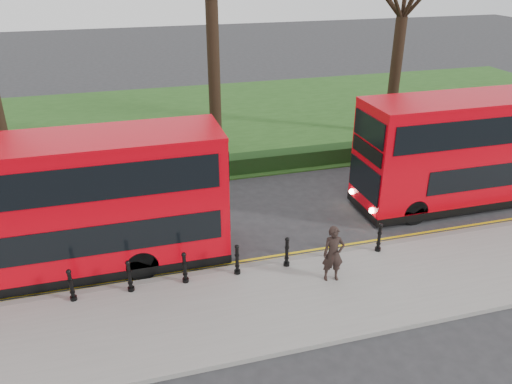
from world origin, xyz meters
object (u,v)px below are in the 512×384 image
object	(u,v)px
bollard_row	(237,260)
pedestrian	(333,254)
bus_lead	(42,211)
bus_rear	(492,149)

from	to	relation	value
bollard_row	pedestrian	xyz separation A→B (m)	(2.75, -1.08, 0.41)
bus_lead	bus_rear	distance (m)	16.78
bollard_row	pedestrian	bearing A→B (deg)	-21.46
bus_lead	bus_rear	bearing A→B (deg)	2.72
bus_lead	bus_rear	xyz separation A→B (m)	(16.76, 0.80, -0.01)
pedestrian	bus_rear	bearing A→B (deg)	33.27
bollard_row	bus_rear	size ratio (longest dim) A/B	0.90
bollard_row	bus_lead	bearing A→B (deg)	161.37
bus_rear	pedestrian	bearing A→B (deg)	-155.92
bollard_row	bus_lead	world-z (taller)	bus_lead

